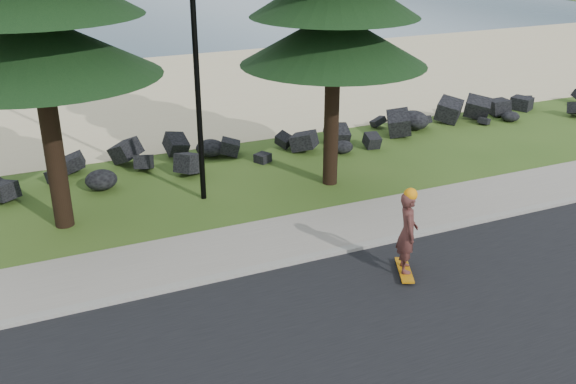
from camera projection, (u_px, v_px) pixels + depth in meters
name	position (u px, v px, depth m)	size (l,w,h in m)	color
ground	(247.00, 252.00, 14.08)	(160.00, 160.00, 0.00)	#34541A
road	(344.00, 374.00, 10.30)	(160.00, 7.00, 0.02)	black
kerb	(262.00, 268.00, 13.31)	(160.00, 0.20, 0.10)	#A19C91
sidewalk	(243.00, 246.00, 14.23)	(160.00, 2.00, 0.08)	gray
beach_sand	(123.00, 97.00, 26.27)	(160.00, 15.00, 0.01)	beige
ocean	(46.00, 0.00, 56.95)	(160.00, 58.00, 0.01)	#314F5E
seawall_boulders	(180.00, 168.00, 18.79)	(60.00, 2.40, 1.10)	black
lamp_post	(195.00, 38.00, 15.14)	(0.25, 0.14, 8.14)	black
skateboarder	(407.00, 233.00, 12.81)	(0.65, 1.03, 1.90)	#BA720A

